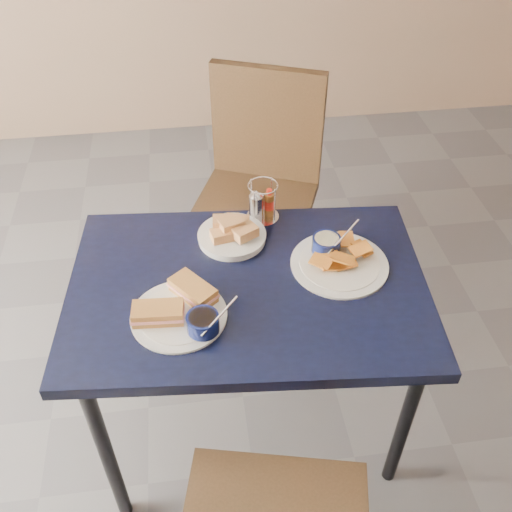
{
  "coord_description": "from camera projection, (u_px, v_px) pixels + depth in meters",
  "views": [
    {
      "loc": [
        -0.13,
        -0.99,
        1.95
      ],
      "look_at": [
        0.04,
        0.24,
        0.82
      ],
      "focal_mm": 40.0,
      "sensor_mm": 36.0,
      "label": 1
    }
  ],
  "objects": [
    {
      "name": "plantain_plate",
      "position": [
        336.0,
        257.0,
        1.76
      ],
      "size": [
        0.3,
        0.3,
        0.12
      ],
      "color": "white",
      "rests_on": "dining_table"
    },
    {
      "name": "dining_table",
      "position": [
        248.0,
        301.0,
        1.75
      ],
      "size": [
        1.13,
        0.8,
        0.75
      ],
      "color": "black",
      "rests_on": "ground"
    },
    {
      "name": "ground",
      "position": [
        253.0,
        470.0,
        2.05
      ],
      "size": [
        6.0,
        6.0,
        0.0
      ],
      "primitive_type": "plane",
      "color": "#515156",
      "rests_on": "ground"
    },
    {
      "name": "sandwich_plate",
      "position": [
        182.0,
        310.0,
        1.59
      ],
      "size": [
        0.3,
        0.28,
        0.12
      ],
      "color": "white",
      "rests_on": "dining_table"
    },
    {
      "name": "bread_basket",
      "position": [
        232.0,
        233.0,
        1.83
      ],
      "size": [
        0.22,
        0.22,
        0.08
      ],
      "color": "white",
      "rests_on": "dining_table"
    },
    {
      "name": "condiment_caddy",
      "position": [
        261.0,
        204.0,
        1.9
      ],
      "size": [
        0.11,
        0.11,
        0.14
      ],
      "color": "silver",
      "rests_on": "dining_table"
    },
    {
      "name": "chair_far",
      "position": [
        252.0,
        174.0,
        2.43
      ],
      "size": [
        0.61,
        0.61,
        1.01
      ],
      "color": "#301E10",
      "rests_on": "ground"
    }
  ]
}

